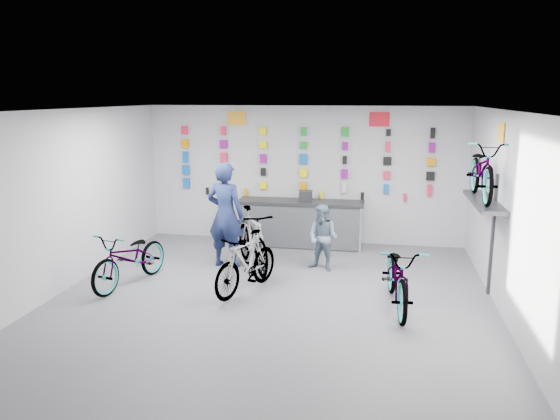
% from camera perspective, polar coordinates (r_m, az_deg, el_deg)
% --- Properties ---
extents(floor, '(8.00, 8.00, 0.00)m').
position_cam_1_polar(floor, '(8.62, -1.31, -10.02)').
color(floor, '#4C4C50').
rests_on(floor, ground).
extents(ceiling, '(8.00, 8.00, 0.00)m').
position_cam_1_polar(ceiling, '(8.00, -1.42, 10.34)').
color(ceiling, white).
rests_on(ceiling, wall_back).
extents(wall_back, '(7.00, 0.00, 7.00)m').
position_cam_1_polar(wall_back, '(12.06, 2.49, 3.71)').
color(wall_back, silver).
rests_on(wall_back, floor).
extents(wall_front, '(7.00, 0.00, 7.00)m').
position_cam_1_polar(wall_front, '(4.50, -11.92, -10.82)').
color(wall_front, silver).
rests_on(wall_front, floor).
extents(wall_left, '(0.00, 8.00, 8.00)m').
position_cam_1_polar(wall_left, '(9.51, -22.48, 0.59)').
color(wall_left, silver).
rests_on(wall_left, floor).
extents(wall_right, '(0.00, 8.00, 8.00)m').
position_cam_1_polar(wall_right, '(8.23, 23.25, -1.13)').
color(wall_right, silver).
rests_on(wall_right, floor).
extents(counter, '(2.70, 0.66, 1.00)m').
position_cam_1_polar(counter, '(11.80, 2.14, -1.48)').
color(counter, black).
rests_on(counter, floor).
extents(merch_wall, '(5.57, 0.08, 1.56)m').
position_cam_1_polar(merch_wall, '(11.97, 1.88, 5.00)').
color(merch_wall, '#0F56B5').
rests_on(merch_wall, wall_back).
extents(wall_bracket, '(0.39, 1.90, 2.00)m').
position_cam_1_polar(wall_bracket, '(9.35, 20.63, 0.33)').
color(wall_bracket, '#333338').
rests_on(wall_bracket, wall_right).
extents(sign_left, '(0.42, 0.02, 0.30)m').
position_cam_1_polar(sign_left, '(12.22, -4.55, 9.54)').
color(sign_left, '#FFAF23').
rests_on(sign_left, wall_back).
extents(sign_right, '(0.42, 0.02, 0.30)m').
position_cam_1_polar(sign_right, '(11.82, 10.34, 9.30)').
color(sign_right, red).
rests_on(sign_right, wall_back).
extents(sign_side, '(0.02, 0.40, 0.30)m').
position_cam_1_polar(sign_side, '(9.23, 22.10, 7.52)').
color(sign_side, '#FFAF23').
rests_on(sign_side, wall_right).
extents(bike_left, '(1.08, 1.96, 0.97)m').
position_cam_1_polar(bike_left, '(9.73, -15.36, -4.83)').
color(bike_left, gray).
rests_on(bike_left, floor).
extents(bike_center, '(1.07, 1.73, 1.00)m').
position_cam_1_polar(bike_center, '(9.09, -3.54, -5.50)').
color(bike_center, gray).
rests_on(bike_center, floor).
extents(bike_right, '(0.88, 2.02, 1.03)m').
position_cam_1_polar(bike_right, '(8.58, 12.23, -6.72)').
color(bike_right, gray).
rests_on(bike_right, floor).
extents(bike_service, '(1.40, 1.94, 1.15)m').
position_cam_1_polar(bike_service, '(10.25, -2.90, -3.05)').
color(bike_service, gray).
rests_on(bike_service, floor).
extents(bike_wall, '(0.63, 1.80, 0.95)m').
position_cam_1_polar(bike_wall, '(9.25, 20.42, 3.92)').
color(bike_wall, gray).
rests_on(bike_wall, wall_bracket).
extents(clerk, '(0.81, 0.62, 2.01)m').
position_cam_1_polar(clerk, '(10.34, -5.71, -0.52)').
color(clerk, '#1A244E').
rests_on(clerk, floor).
extents(customer, '(0.74, 0.66, 1.24)m').
position_cam_1_polar(customer, '(10.17, 4.51, -2.91)').
color(customer, slate).
rests_on(customer, floor).
extents(spare_wheel, '(0.65, 0.34, 0.61)m').
position_cam_1_polar(spare_wheel, '(11.74, -4.18, -2.52)').
color(spare_wheel, black).
rests_on(spare_wheel, floor).
extents(register, '(0.31, 0.33, 0.22)m').
position_cam_1_polar(register, '(11.67, 2.72, 1.49)').
color(register, black).
rests_on(register, counter).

